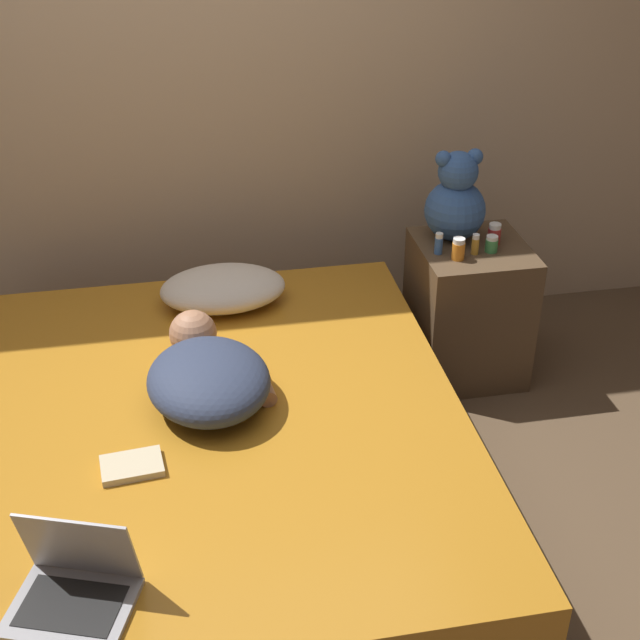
{
  "coord_description": "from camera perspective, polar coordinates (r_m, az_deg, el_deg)",
  "views": [
    {
      "loc": [
        -0.11,
        -2.42,
        2.24
      ],
      "look_at": [
        0.39,
        0.25,
        0.6
      ],
      "focal_mm": 50.0,
      "sensor_mm": 36.0,
      "label": 1
    }
  ],
  "objects": [
    {
      "name": "ground_plane",
      "position": [
        3.29,
        -6.07,
        -11.9
      ],
      "size": [
        12.0,
        12.0,
        0.0
      ],
      "primitive_type": "plane",
      "color": "brown"
    },
    {
      "name": "bottle_blue",
      "position": [
        3.63,
        7.61,
        4.86
      ],
      "size": [
        0.03,
        0.03,
        0.09
      ],
      "color": "#3866B2",
      "rests_on": "nightstand"
    },
    {
      "name": "pillow",
      "position": [
        3.61,
        -6.23,
        2.03
      ],
      "size": [
        0.51,
        0.35,
        0.14
      ],
      "color": "beige",
      "rests_on": "bed"
    },
    {
      "name": "laptop",
      "position": [
        2.46,
        -15.46,
        -16.01
      ],
      "size": [
        0.37,
        0.34,
        0.25
      ],
      "rotation": [
        0.0,
        0.0,
        -0.35
      ],
      "color": "#9E9EA3",
      "rests_on": "bed"
    },
    {
      "name": "bottle_green",
      "position": [
        3.69,
        10.93,
        4.8
      ],
      "size": [
        0.05,
        0.05,
        0.07
      ],
      "color": "#3D8E4C",
      "rests_on": "nightstand"
    },
    {
      "name": "bed",
      "position": [
        3.16,
        -6.27,
        -9.13
      ],
      "size": [
        1.68,
        2.02,
        0.42
      ],
      "color": "brown",
      "rests_on": "ground_plane"
    },
    {
      "name": "person_lying",
      "position": [
        3.07,
        -7.21,
        -3.46
      ],
      "size": [
        0.46,
        0.67,
        0.18
      ],
      "rotation": [
        0.0,
        0.0,
        0.1
      ],
      "color": "#2D3851",
      "rests_on": "bed"
    },
    {
      "name": "bottle_red",
      "position": [
        3.75,
        11.09,
        5.41
      ],
      "size": [
        0.05,
        0.05,
        0.09
      ],
      "color": "#B72D2D",
      "rests_on": "nightstand"
    },
    {
      "name": "bottle_orange",
      "position": [
        3.6,
        8.85,
        4.51
      ],
      "size": [
        0.05,
        0.05,
        0.09
      ],
      "color": "orange",
      "rests_on": "nightstand"
    },
    {
      "name": "book",
      "position": [
        2.84,
        -11.95,
        -9.13
      ],
      "size": [
        0.2,
        0.15,
        0.02
      ],
      "rotation": [
        0.0,
        0.0,
        0.1
      ],
      "color": "#C6B793",
      "rests_on": "bed"
    },
    {
      "name": "bottle_amber",
      "position": [
        3.65,
        9.91,
        4.79
      ],
      "size": [
        0.03,
        0.03,
        0.09
      ],
      "color": "gold",
      "rests_on": "nightstand"
    },
    {
      "name": "teddy_bear",
      "position": [
        3.72,
        8.68,
        7.54
      ],
      "size": [
        0.25,
        0.25,
        0.39
      ],
      "color": "#335693",
      "rests_on": "nightstand"
    },
    {
      "name": "wall_back",
      "position": [
        3.82,
        -9.08,
        16.53
      ],
      "size": [
        8.0,
        0.06,
        2.6
      ],
      "color": "tan",
      "rests_on": "ground_plane"
    },
    {
      "name": "nightstand",
      "position": [
        3.88,
        9.43,
        0.67
      ],
      "size": [
        0.45,
        0.46,
        0.6
      ],
      "color": "brown",
      "rests_on": "ground_plane"
    }
  ]
}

